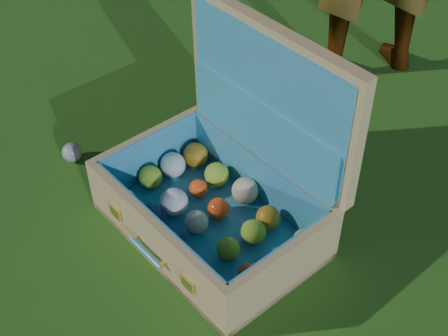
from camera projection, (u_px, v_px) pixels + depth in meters
ground at (182, 224)px, 1.90m from camera, size 60.00×60.00×0.00m
stray_ball at (72, 152)px, 2.10m from camera, size 0.07×0.07×0.07m
suitcase at (228, 177)px, 1.81m from camera, size 0.75×0.65×0.61m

